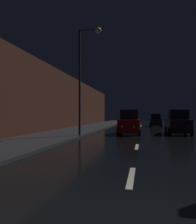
{
  "coord_description": "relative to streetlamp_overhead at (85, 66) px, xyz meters",
  "views": [
    {
      "loc": [
        0.31,
        -3.42,
        1.64
      ],
      "look_at": [
        -3.57,
        17.31,
        1.92
      ],
      "focal_mm": 38.55,
      "sensor_mm": 36.0,
      "label": 1
    }
  ],
  "objects": [
    {
      "name": "ground",
      "position": [
        3.85,
        10.78,
        -5.26
      ],
      "size": [
        25.15,
        84.0,
        0.02
      ],
      "primitive_type": "cube",
      "color": "black"
    },
    {
      "name": "car_distant_taillights",
      "position": [
        5.98,
        18.73,
        -4.4
      ],
      "size": [
        1.71,
        3.7,
        1.86
      ],
      "rotation": [
        0.0,
        0.0,
        1.57
      ],
      "color": "black",
      "rests_on": "ground"
    },
    {
      "name": "lane_centerline",
      "position": [
        3.85,
        6.77,
        -5.25
      ],
      "size": [
        0.16,
        35.32,
        0.01
      ],
      "color": "beige",
      "rests_on": "ground"
    },
    {
      "name": "streetlamp_overhead",
      "position": [
        0.0,
        0.0,
        0.0
      ],
      "size": [
        1.7,
        0.44,
        8.05
      ],
      "color": "#2D2D30",
      "rests_on": "ground"
    },
    {
      "name": "car_approaching_headlights",
      "position": [
        3.02,
        3.88,
        -4.29
      ],
      "size": [
        1.92,
        4.17,
        2.1
      ],
      "rotation": [
        0.0,
        0.0,
        -1.57
      ],
      "color": "maroon",
      "rests_on": "ground"
    },
    {
      "name": "car_parked_right_far",
      "position": [
        7.13,
        4.45,
        -4.29
      ],
      "size": [
        1.93,
        4.17,
        2.1
      ],
      "rotation": [
        0.0,
        0.0,
        1.57
      ],
      "color": "black",
      "rests_on": "ground"
    },
    {
      "name": "sidewalk_left",
      "position": [
        -2.53,
        10.78,
        -5.18
      ],
      "size": [
        4.4,
        84.0,
        0.15
      ],
      "primitive_type": "cube",
      "color": "#28282B",
      "rests_on": "ground"
    },
    {
      "name": "building_facade_left",
      "position": [
        -5.13,
        7.28,
        -1.97
      ],
      "size": [
        0.8,
        63.0,
        6.56
      ],
      "primitive_type": "cube",
      "color": "#472319",
      "rests_on": "ground"
    }
  ]
}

